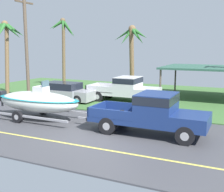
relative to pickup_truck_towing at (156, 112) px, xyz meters
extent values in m
cube|color=#424247|center=(-2.30, -0.95, -1.09)|extent=(36.00, 8.00, 0.06)
cube|color=#3D6633|center=(-2.30, 10.05, -1.07)|extent=(36.00, 14.00, 0.11)
cube|color=#DBCC4C|center=(-2.30, -2.75, -1.06)|extent=(34.20, 0.12, 0.01)
cube|color=navy|center=(-0.34, 0.00, -0.43)|extent=(5.40, 1.95, 0.22)
cube|color=navy|center=(1.60, 0.00, -0.13)|extent=(1.51, 1.95, 0.38)
cube|color=navy|center=(0.04, 0.00, 0.27)|extent=(1.62, 1.95, 1.19)
cube|color=black|center=(0.04, 0.00, 0.64)|extent=(1.64, 1.97, 0.38)
cube|color=#112047|center=(-1.91, 0.00, -0.30)|extent=(2.27, 1.95, 0.04)
cube|color=navy|center=(-1.91, 0.94, -0.10)|extent=(2.27, 0.08, 0.45)
cube|color=navy|center=(-1.91, -0.94, -0.10)|extent=(2.27, 0.08, 0.45)
cube|color=navy|center=(-3.00, 0.00, -0.10)|extent=(0.08, 1.95, 0.45)
cube|color=#333338|center=(-3.10, 0.00, -0.49)|extent=(0.12, 1.76, 0.16)
sphere|color=#B2B2B7|center=(-3.22, 0.00, -0.44)|extent=(0.10, 0.10, 0.10)
cylinder|color=black|center=(1.53, 0.86, -0.66)|extent=(0.80, 0.28, 0.80)
cylinder|color=#9E9EA3|center=(1.53, 0.86, -0.66)|extent=(0.36, 0.29, 0.36)
cylinder|color=black|center=(1.53, -0.86, -0.66)|extent=(0.80, 0.28, 0.80)
cylinder|color=#9E9EA3|center=(1.53, -0.86, -0.66)|extent=(0.36, 0.29, 0.36)
cylinder|color=black|center=(-2.02, 0.86, -0.66)|extent=(0.80, 0.28, 0.80)
cylinder|color=#9E9EA3|center=(-2.02, 0.86, -0.66)|extent=(0.36, 0.29, 0.36)
cylinder|color=black|center=(-2.02, -0.86, -0.66)|extent=(0.80, 0.28, 0.80)
cylinder|color=#9E9EA3|center=(-2.02, -0.86, -0.66)|extent=(0.36, 0.29, 0.36)
cube|color=gray|center=(-3.67, 0.00, -0.68)|extent=(0.90, 0.10, 0.08)
cube|color=gray|center=(-6.73, 1.00, -0.68)|extent=(5.22, 0.12, 0.10)
cube|color=gray|center=(-6.73, -1.00, -0.68)|extent=(5.22, 0.12, 0.10)
cylinder|color=black|center=(-7.25, 1.06, -0.74)|extent=(0.64, 0.22, 0.64)
cylinder|color=#9E9EA3|center=(-7.25, 1.06, -0.74)|extent=(0.29, 0.23, 0.29)
cylinder|color=black|center=(-7.25, -1.06, -0.74)|extent=(0.64, 0.22, 0.64)
cylinder|color=#9E9EA3|center=(-7.25, -1.06, -0.74)|extent=(0.29, 0.23, 0.29)
ellipsoid|color=silver|center=(-6.73, 0.00, -0.06)|extent=(5.12, 1.94, 1.13)
ellipsoid|color=teal|center=(-6.73, 0.00, 0.13)|extent=(5.22, 1.97, 0.12)
cube|color=silver|center=(-6.47, 0.00, 0.49)|extent=(0.70, 0.60, 0.65)
cube|color=slate|center=(-6.17, 0.00, 0.96)|extent=(0.06, 0.56, 0.36)
cube|color=black|center=(-9.41, 0.00, 0.08)|extent=(0.36, 0.44, 0.56)
cylinder|color=#4C4C51|center=(-9.41, 0.00, -0.23)|extent=(0.12, 0.12, 0.62)
cylinder|color=silver|center=(-4.43, 0.00, 0.41)|extent=(0.04, 0.04, 0.50)
cube|color=silver|center=(-4.44, 6.75, -0.43)|extent=(5.25, 2.00, 0.22)
cube|color=silver|center=(-2.55, 6.75, -0.13)|extent=(1.47, 2.00, 0.38)
cube|color=silver|center=(-4.07, 6.75, 0.24)|extent=(1.58, 2.00, 1.11)
cube|color=black|center=(-4.07, 6.75, 0.56)|extent=(1.60, 2.02, 0.38)
cube|color=gray|center=(-5.96, 6.75, -0.30)|extent=(2.21, 2.00, 0.04)
cube|color=silver|center=(-5.96, 7.71, -0.10)|extent=(2.21, 0.08, 0.45)
cube|color=silver|center=(-5.96, 5.79, -0.10)|extent=(2.21, 0.08, 0.45)
cube|color=silver|center=(-7.03, 6.75, -0.10)|extent=(0.08, 2.00, 0.45)
cube|color=#333338|center=(-7.13, 6.75, -0.49)|extent=(0.12, 1.80, 0.16)
sphere|color=#B2B2B7|center=(-7.25, 6.75, -0.44)|extent=(0.10, 0.10, 0.10)
cylinder|color=black|center=(-2.62, 7.64, -0.66)|extent=(0.80, 0.28, 0.80)
cylinder|color=#9E9EA3|center=(-2.62, 7.64, -0.66)|extent=(0.36, 0.29, 0.36)
cylinder|color=black|center=(-2.62, 5.86, -0.66)|extent=(0.80, 0.28, 0.80)
cylinder|color=#9E9EA3|center=(-2.62, 5.86, -0.66)|extent=(0.36, 0.29, 0.36)
cylinder|color=black|center=(-6.07, 7.64, -0.66)|extent=(0.80, 0.28, 0.80)
cylinder|color=#9E9EA3|center=(-6.07, 7.64, -0.66)|extent=(0.36, 0.29, 0.36)
cylinder|color=black|center=(-6.07, 5.86, -0.66)|extent=(0.80, 0.28, 0.80)
cylinder|color=#9E9EA3|center=(-6.07, 5.86, -0.66)|extent=(0.36, 0.29, 0.36)
cube|color=#99999E|center=(-8.51, 5.22, -0.53)|extent=(4.67, 1.77, 0.70)
cube|color=black|center=(-8.74, 5.22, 0.07)|extent=(2.62, 1.63, 0.50)
cylinder|color=black|center=(-6.92, 6.02, -0.73)|extent=(0.66, 0.22, 0.66)
cylinder|color=#9E9EA3|center=(-6.92, 6.02, -0.73)|extent=(0.30, 0.23, 0.30)
cylinder|color=black|center=(-6.92, 4.42, -0.73)|extent=(0.66, 0.22, 0.66)
cylinder|color=#9E9EA3|center=(-6.92, 4.42, -0.73)|extent=(0.30, 0.23, 0.30)
cylinder|color=black|center=(-10.10, 6.02, -0.73)|extent=(0.66, 0.22, 0.66)
cylinder|color=#9E9EA3|center=(-10.10, 6.02, -0.73)|extent=(0.30, 0.23, 0.30)
cylinder|color=black|center=(-10.10, 4.42, -0.73)|extent=(0.66, 0.22, 0.66)
cylinder|color=#9E9EA3|center=(-10.10, 4.42, -0.73)|extent=(0.30, 0.23, 0.30)
cylinder|color=#4C4238|center=(-2.00, 12.70, 0.13)|extent=(0.14, 0.14, 2.38)
cylinder|color=#4C4238|center=(-2.00, 7.88, 0.13)|extent=(0.14, 0.14, 2.38)
cube|color=#2D5647|center=(1.10, 10.29, 1.39)|extent=(6.71, 5.32, 0.14)
cylinder|color=brown|center=(-12.35, 10.75, 2.15)|extent=(0.31, 0.51, 6.42)
cone|color=#286028|center=(-11.73, 10.81, 4.59)|extent=(1.52, 0.47, 1.75)
cone|color=#286028|center=(-12.12, 11.24, 4.66)|extent=(0.87, 1.35, 1.59)
cone|color=#286028|center=(-12.60, 11.29, 4.79)|extent=(0.98, 1.48, 1.42)
cone|color=#286028|center=(-12.99, 10.78, 4.98)|extent=(1.48, 0.44, 1.07)
cone|color=#286028|center=(-12.73, 10.25, 4.95)|extent=(1.12, 1.33, 1.07)
cone|color=#286028|center=(-11.85, 10.05, 4.83)|extent=(1.32, 1.71, 1.31)
sphere|color=brown|center=(-12.35, 10.75, 5.35)|extent=(0.49, 0.49, 0.49)
cylinder|color=brown|center=(-5.74, 11.73, 1.72)|extent=(0.40, 0.84, 5.57)
cone|color=#286028|center=(-5.08, 11.78, 4.09)|extent=(1.58, 0.55, 1.18)
cone|color=#286028|center=(-5.40, 12.26, 3.84)|extent=(1.20, 1.52, 1.59)
cone|color=#286028|center=(-6.02, 12.07, 3.94)|extent=(1.04, 1.15, 1.34)
cone|color=#286028|center=(-6.66, 11.88, 4.00)|extent=(2.00, 0.59, 1.23)
cone|color=#286028|center=(-6.06, 11.25, 3.81)|extent=(1.08, 1.39, 1.60)
cone|color=#286028|center=(-5.23, 11.09, 4.04)|extent=(1.42, 1.64, 1.21)
sphere|color=brown|center=(-5.74, 11.73, 4.49)|extent=(0.64, 0.64, 0.64)
cylinder|color=brown|center=(-13.30, 4.45, 1.80)|extent=(0.30, 0.68, 5.73)
cone|color=#2D6B2D|center=(-12.68, 4.48, 4.20)|extent=(1.42, 0.35, 1.16)
cone|color=#2D6B2D|center=(-12.94, 5.05, 4.22)|extent=(1.16, 1.59, 1.22)
cone|color=#2D6B2D|center=(-13.35, 5.31, 4.14)|extent=(0.47, 1.93, 1.34)
cone|color=#2D6B2D|center=(-13.88, 4.70, 4.28)|extent=(1.46, 0.88, 1.05)
cone|color=#2D6B2D|center=(-12.81, 3.64, 4.16)|extent=(1.35, 1.93, 1.30)
sphere|color=brown|center=(-13.30, 4.45, 4.66)|extent=(0.49, 0.49, 0.49)
cylinder|color=brown|center=(-11.06, 4.18, 2.80)|extent=(0.24, 0.24, 7.71)
cube|color=brown|center=(-11.06, 4.18, 6.05)|extent=(0.10, 1.80, 0.12)
camera|label=1|loc=(3.61, -12.38, 2.95)|focal=46.05mm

